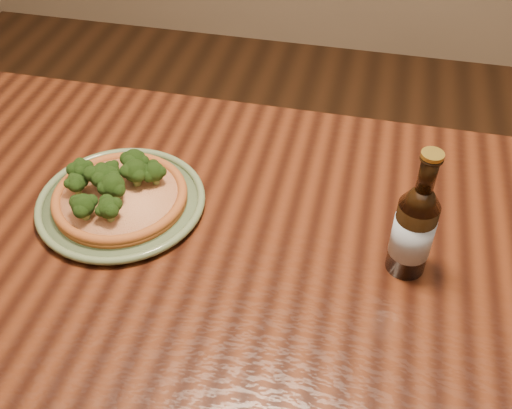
% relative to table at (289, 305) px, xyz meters
% --- Properties ---
extents(table, '(1.60, 0.90, 0.75)m').
position_rel_table_xyz_m(table, '(0.00, 0.00, 0.00)').
color(table, '#4A210F').
rests_on(table, ground).
extents(plate, '(0.30, 0.30, 0.02)m').
position_rel_table_xyz_m(plate, '(-0.32, 0.08, 0.10)').
color(plate, '#637A54').
rests_on(plate, table).
extents(pizza, '(0.24, 0.24, 0.07)m').
position_rel_table_xyz_m(pizza, '(-0.32, 0.08, 0.12)').
color(pizza, '#AB5B26').
rests_on(pizza, plate).
extents(beer_bottle, '(0.06, 0.06, 0.23)m').
position_rel_table_xyz_m(beer_bottle, '(0.18, 0.05, 0.18)').
color(beer_bottle, black).
rests_on(beer_bottle, table).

